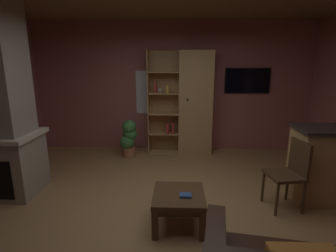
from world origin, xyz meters
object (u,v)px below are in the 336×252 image
(table_book_0, at_px, (186,195))
(coffee_table, at_px, (179,200))
(potted_floor_plant, at_px, (129,137))
(bookshelf_cabinet, at_px, (191,104))
(wall_mounted_tv, at_px, (247,81))
(dining_chair, at_px, (291,170))

(table_book_0, bearing_deg, coffee_table, 139.75)
(coffee_table, relative_size, table_book_0, 4.57)
(table_book_0, height_order, potted_floor_plant, potted_floor_plant)
(bookshelf_cabinet, distance_m, table_book_0, 2.80)
(potted_floor_plant, distance_m, wall_mounted_tv, 2.75)
(bookshelf_cabinet, height_order, wall_mounted_tv, bookshelf_cabinet)
(dining_chair, xyz_separation_m, potted_floor_plant, (-2.47, 1.86, -0.11))
(coffee_table, xyz_separation_m, potted_floor_plant, (-1.01, 2.31, 0.09))
(dining_chair, height_order, wall_mounted_tv, wall_mounted_tv)
(table_book_0, xyz_separation_m, dining_chair, (1.38, 0.52, 0.11))
(coffee_table, distance_m, wall_mounted_tv, 3.42)
(dining_chair, height_order, potted_floor_plant, dining_chair)
(bookshelf_cabinet, xyz_separation_m, potted_floor_plant, (-1.27, -0.34, -0.64))
(bookshelf_cabinet, bearing_deg, coffee_table, -95.52)
(dining_chair, xyz_separation_m, wall_mounted_tv, (-0.02, 2.41, 0.99))
(dining_chair, distance_m, wall_mounted_tv, 2.61)
(coffee_table, xyz_separation_m, wall_mounted_tv, (1.44, 2.86, 1.20))
(bookshelf_cabinet, xyz_separation_m, dining_chair, (1.20, -2.20, -0.53))
(coffee_table, height_order, potted_floor_plant, potted_floor_plant)
(potted_floor_plant, bearing_deg, coffee_table, -66.32)
(dining_chair, bearing_deg, potted_floor_plant, 143.02)
(bookshelf_cabinet, xyz_separation_m, coffee_table, (-0.26, -2.65, -0.73))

